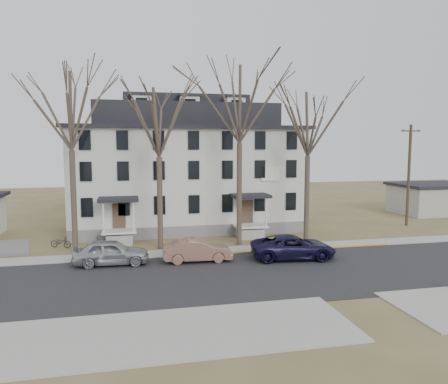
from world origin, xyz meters
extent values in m
plane|color=brown|center=(0.00, 0.00, 0.00)|extent=(120.00, 120.00, 0.00)
cube|color=#27272A|center=(0.00, 2.00, 0.00)|extent=(120.00, 10.00, 0.04)
cube|color=#A09F97|center=(0.00, 8.00, 0.00)|extent=(120.00, 2.00, 0.08)
cube|color=#A09F97|center=(-8.00, -5.00, 0.00)|extent=(20.00, 5.00, 0.08)
cube|color=gold|center=(5.00, 7.10, 0.00)|extent=(14.00, 0.25, 0.06)
cube|color=slate|center=(-2.00, 18.00, 0.50)|extent=(20.00, 10.00, 1.00)
cube|color=silver|center=(-2.00, 18.00, 5.00)|extent=(20.00, 10.00, 8.00)
cube|color=black|center=(-2.00, 18.00, 9.10)|extent=(20.80, 10.80, 0.30)
cube|color=black|center=(-2.00, 18.00, 10.25)|extent=(16.00, 7.00, 2.00)
cube|color=black|center=(-2.00, 18.00, 11.65)|extent=(11.00, 4.50, 0.80)
cube|color=white|center=(-8.00, 12.04, 1.00)|extent=(2.60, 2.00, 0.16)
cube|color=white|center=(2.50, 12.04, 1.00)|extent=(2.60, 2.00, 0.16)
cube|color=white|center=(4.50, 12.92, 5.20)|extent=(1.60, 0.08, 1.20)
cube|color=#A09F97|center=(26.00, 20.00, 1.50)|extent=(8.00, 6.00, 3.00)
cube|color=black|center=(26.00, 20.00, 3.20)|extent=(8.50, 6.50, 0.30)
cylinder|color=#473B31|center=(-11.00, 9.80, 3.64)|extent=(0.40, 0.40, 7.28)
cylinder|color=#473B31|center=(-5.00, 9.80, 3.38)|extent=(0.40, 0.40, 6.76)
cylinder|color=#473B31|center=(1.00, 9.80, 3.90)|extent=(0.40, 0.40, 7.80)
cylinder|color=#473B31|center=(6.50, 9.80, 3.38)|extent=(0.40, 0.40, 6.76)
cylinder|color=#3D3023|center=(18.50, 14.00, 4.75)|extent=(0.28, 0.28, 9.50)
cube|color=#3D3023|center=(18.50, 14.00, 8.90)|extent=(2.00, 0.12, 0.12)
imported|color=#A2A4A7|center=(-8.41, 5.99, 0.81)|extent=(4.82, 2.11, 1.62)
imported|color=#88604E|center=(-2.91, 5.59, 0.74)|extent=(4.55, 1.75, 1.48)
imported|color=#151232|center=(3.49, 4.89, 0.79)|extent=(5.92, 3.27, 1.57)
imported|color=black|center=(-12.23, 11.50, 0.42)|extent=(1.68, 1.09, 0.83)
imported|color=black|center=(-9.28, 10.43, 0.45)|extent=(1.53, 0.54, 0.90)
camera|label=1|loc=(-7.25, -22.10, 7.71)|focal=35.00mm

